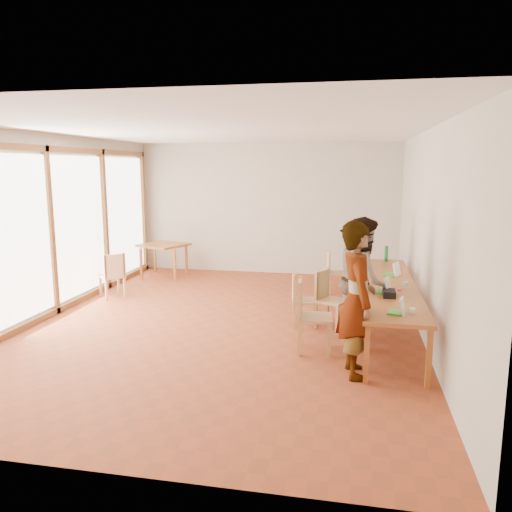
{
  "coord_description": "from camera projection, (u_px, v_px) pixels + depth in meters",
  "views": [
    {
      "loc": [
        1.95,
        -7.38,
        2.46
      ],
      "look_at": [
        0.5,
        0.07,
        1.1
      ],
      "focal_mm": 35.0,
      "sensor_mm": 36.0,
      "label": 1
    }
  ],
  "objects": [
    {
      "name": "ground",
      "position": [
        224.0,
        324.0,
        7.94
      ],
      "size": [
        8.0,
        8.0,
        0.0
      ],
      "primitive_type": "plane",
      "color": "brown",
      "rests_on": "ground"
    },
    {
      "name": "wall_back",
      "position": [
        267.0,
        209.0,
        11.54
      ],
      "size": [
        6.0,
        0.1,
        3.0
      ],
      "primitive_type": "cube",
      "color": "beige",
      "rests_on": "ground"
    },
    {
      "name": "wall_front",
      "position": [
        90.0,
        294.0,
        3.81
      ],
      "size": [
        6.0,
        0.1,
        3.0
      ],
      "primitive_type": "cube",
      "color": "beige",
      "rests_on": "ground"
    },
    {
      "name": "wall_right",
      "position": [
        427.0,
        235.0,
        7.11
      ],
      "size": [
        0.1,
        8.0,
        3.0
      ],
      "primitive_type": "cube",
      "color": "beige",
      "rests_on": "ground"
    },
    {
      "name": "window_wall",
      "position": [
        50.0,
        226.0,
        8.23
      ],
      "size": [
        0.1,
        8.0,
        3.0
      ],
      "primitive_type": "cube",
      "color": "white",
      "rests_on": "ground"
    },
    {
      "name": "ceiling",
      "position": [
        222.0,
        129.0,
        7.4
      ],
      "size": [
        6.0,
        8.0,
        0.04
      ],
      "primitive_type": "cube",
      "color": "white",
      "rests_on": "wall_back"
    },
    {
      "name": "communal_table",
      "position": [
        388.0,
        286.0,
        7.43
      ],
      "size": [
        0.8,
        4.0,
        0.75
      ],
      "color": "#AA6125",
      "rests_on": "ground"
    },
    {
      "name": "side_table",
      "position": [
        164.0,
        247.0,
        11.24
      ],
      "size": [
        0.9,
        0.9,
        0.75
      ],
      "rotation": [
        0.0,
        0.0,
        -0.4
      ],
      "color": "#AA6125",
      "rests_on": "ground"
    },
    {
      "name": "chair_near",
      "position": [
        307.0,
        308.0,
        6.67
      ],
      "size": [
        0.49,
        0.49,
        0.52
      ],
      "rotation": [
        0.0,
        0.0,
        0.07
      ],
      "color": "tan",
      "rests_on": "ground"
    },
    {
      "name": "chair_mid",
      "position": [
        327.0,
        292.0,
        7.71
      ],
      "size": [
        0.55,
        0.55,
        0.47
      ],
      "rotation": [
        0.0,
        0.0,
        -0.44
      ],
      "color": "tan",
      "rests_on": "ground"
    },
    {
      "name": "chair_far",
      "position": [
        299.0,
        294.0,
        7.77
      ],
      "size": [
        0.44,
        0.44,
        0.44
      ],
      "rotation": [
        0.0,
        0.0,
        0.16
      ],
      "color": "tan",
      "rests_on": "ground"
    },
    {
      "name": "chair_empty",
      "position": [
        333.0,
        267.0,
        9.86
      ],
      "size": [
        0.44,
        0.44,
        0.43
      ],
      "rotation": [
        0.0,
        0.0,
        0.17
      ],
      "color": "tan",
      "rests_on": "ground"
    },
    {
      "name": "chair_spare",
      "position": [
        113.0,
        271.0,
        9.36
      ],
      "size": [
        0.57,
        0.57,
        0.46
      ],
      "rotation": [
        0.0,
        0.0,
        2.36
      ],
      "color": "tan",
      "rests_on": "ground"
    },
    {
      "name": "person_near",
      "position": [
        357.0,
        300.0,
        5.84
      ],
      "size": [
        0.58,
        0.75,
        1.85
      ],
      "primitive_type": "imported",
      "rotation": [
        0.0,
        0.0,
        1.79
      ],
      "color": "gray",
      "rests_on": "ground"
    },
    {
      "name": "person_mid",
      "position": [
        363.0,
        280.0,
        7.02
      ],
      "size": [
        0.71,
        0.89,
        1.78
      ],
      "primitive_type": "imported",
      "rotation": [
        0.0,
        0.0,
        1.61
      ],
      "color": "gray",
      "rests_on": "ground"
    },
    {
      "name": "person_far",
      "position": [
        355.0,
        264.0,
        8.77
      ],
      "size": [
        0.69,
        1.07,
        1.56
      ],
      "primitive_type": "imported",
      "rotation": [
        0.0,
        0.0,
        1.46
      ],
      "color": "gray",
      "rests_on": "ground"
    },
    {
      "name": "laptop_near",
      "position": [
        399.0,
        309.0,
        5.88
      ],
      "size": [
        0.24,
        0.26,
        0.19
      ],
      "rotation": [
        0.0,
        0.0,
        -0.22
      ],
      "color": "green",
      "rests_on": "communal_table"
    },
    {
      "name": "laptop_mid",
      "position": [
        384.0,
        289.0,
        6.86
      ],
      "size": [
        0.27,
        0.29,
        0.21
      ],
      "rotation": [
        0.0,
        0.0,
        -0.23
      ],
      "color": "green",
      "rests_on": "communal_table"
    },
    {
      "name": "laptop_far",
      "position": [
        394.0,
        272.0,
        7.92
      ],
      "size": [
        0.31,
        0.32,
        0.22
      ],
      "rotation": [
        0.0,
        0.0,
        -0.41
      ],
      "color": "green",
      "rests_on": "communal_table"
    },
    {
      "name": "yellow_mug",
      "position": [
        369.0,
        271.0,
        8.03
      ],
      "size": [
        0.16,
        0.16,
        0.11
      ],
      "primitive_type": "imported",
      "rotation": [
        0.0,
        0.0,
        0.15
      ],
      "color": "orange",
      "rests_on": "communal_table"
    },
    {
      "name": "green_bottle",
      "position": [
        386.0,
        254.0,
        9.14
      ],
      "size": [
        0.07,
        0.07,
        0.28
      ],
      "primitive_type": "cylinder",
      "color": "#198139",
      "rests_on": "communal_table"
    },
    {
      "name": "clear_glass",
      "position": [
        405.0,
        285.0,
        7.12
      ],
      "size": [
        0.07,
        0.07,
        0.09
      ],
      "primitive_type": "cylinder",
      "color": "silver",
      "rests_on": "communal_table"
    },
    {
      "name": "condiment_cup",
      "position": [
        412.0,
        311.0,
        5.9
      ],
      "size": [
        0.08,
        0.08,
        0.06
      ],
      "primitive_type": "cylinder",
      "color": "white",
      "rests_on": "communal_table"
    },
    {
      "name": "pink_phone",
      "position": [
        399.0,
        289.0,
        7.02
      ],
      "size": [
        0.05,
        0.1,
        0.01
      ],
      "primitive_type": "cube",
      "color": "#C12B46",
      "rests_on": "communal_table"
    },
    {
      "name": "black_pouch",
      "position": [
        389.0,
        293.0,
        6.65
      ],
      "size": [
        0.16,
        0.26,
        0.09
      ],
      "primitive_type": "cube",
      "color": "black",
      "rests_on": "communal_table"
    }
  ]
}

